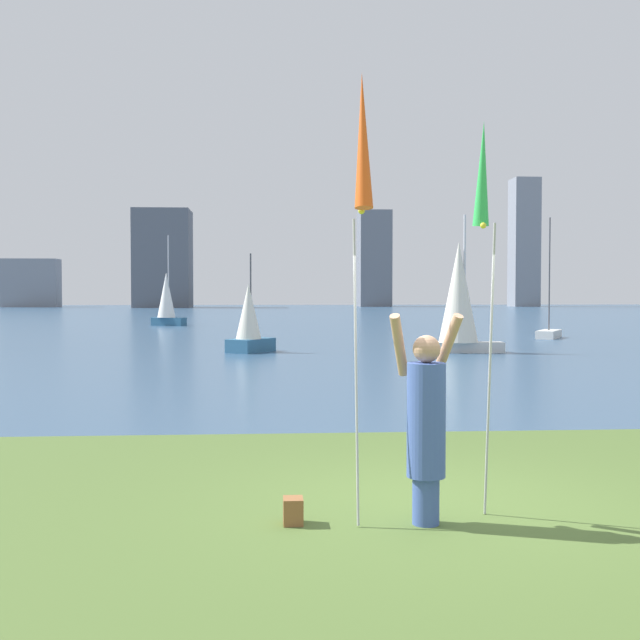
{
  "coord_description": "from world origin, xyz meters",
  "views": [
    {
      "loc": [
        -1.72,
        -7.76,
        2.16
      ],
      "look_at": [
        -0.31,
        13.07,
        1.4
      ],
      "focal_mm": 44.34,
      "sensor_mm": 36.0,
      "label": 1
    }
  ],
  "objects_px": {
    "person": "(426,421)",
    "bag": "(293,511)",
    "kite_flag_right": "(483,185)",
    "sailboat_2": "(167,300)",
    "sailboat_6": "(459,297)",
    "kite_flag_left": "(362,152)",
    "sailboat_8": "(549,332)",
    "sailboat_0": "(249,323)"
  },
  "relations": [
    {
      "from": "sailboat_6",
      "to": "sailboat_2",
      "type": "bearing_deg",
      "value": 119.72
    },
    {
      "from": "sailboat_2",
      "to": "sailboat_8",
      "type": "height_order",
      "value": "sailboat_2"
    },
    {
      "from": "bag",
      "to": "sailboat_8",
      "type": "height_order",
      "value": "sailboat_8"
    },
    {
      "from": "sailboat_2",
      "to": "bag",
      "type": "bearing_deg",
      "value": -81.38
    },
    {
      "from": "kite_flag_left",
      "to": "sailboat_8",
      "type": "xyz_separation_m",
      "value": [
        12.19,
        28.78,
        -3.09
      ]
    },
    {
      "from": "bag",
      "to": "sailboat_2",
      "type": "distance_m",
      "value": 43.67
    },
    {
      "from": "person",
      "to": "sailboat_6",
      "type": "xyz_separation_m",
      "value": [
        5.32,
        20.3,
        0.98
      ]
    },
    {
      "from": "person",
      "to": "sailboat_8",
      "type": "xyz_separation_m",
      "value": [
        11.55,
        28.44,
        -0.69
      ]
    },
    {
      "from": "kite_flag_right",
      "to": "sailboat_0",
      "type": "relative_size",
      "value": 1.09
    },
    {
      "from": "sailboat_8",
      "to": "bag",
      "type": "bearing_deg",
      "value": -114.25
    },
    {
      "from": "kite_flag_left",
      "to": "sailboat_6",
      "type": "xyz_separation_m",
      "value": [
        5.96,
        20.63,
        -1.42
      ]
    },
    {
      "from": "sailboat_2",
      "to": "sailboat_6",
      "type": "distance_m",
      "value": 26.4
    },
    {
      "from": "sailboat_6",
      "to": "bag",
      "type": "bearing_deg",
      "value": -107.95
    },
    {
      "from": "person",
      "to": "bag",
      "type": "bearing_deg",
      "value": -177.39
    },
    {
      "from": "bag",
      "to": "sailboat_8",
      "type": "bearing_deg",
      "value": 65.75
    },
    {
      "from": "bag",
      "to": "sailboat_6",
      "type": "distance_m",
      "value": 21.34
    },
    {
      "from": "kite_flag_left",
      "to": "sailboat_8",
      "type": "distance_m",
      "value": 31.4
    },
    {
      "from": "person",
      "to": "sailboat_2",
      "type": "xyz_separation_m",
      "value": [
        -7.76,
        43.22,
        0.69
      ]
    },
    {
      "from": "kite_flag_right",
      "to": "sailboat_8",
      "type": "height_order",
      "value": "sailboat_8"
    },
    {
      "from": "person",
      "to": "sailboat_2",
      "type": "height_order",
      "value": "sailboat_2"
    },
    {
      "from": "kite_flag_right",
      "to": "sailboat_0",
      "type": "height_order",
      "value": "kite_flag_right"
    },
    {
      "from": "person",
      "to": "sailboat_0",
      "type": "height_order",
      "value": "sailboat_0"
    },
    {
      "from": "bag",
      "to": "sailboat_8",
      "type": "distance_m",
      "value": 31.11
    },
    {
      "from": "sailboat_8",
      "to": "person",
      "type": "bearing_deg",
      "value": -112.1
    },
    {
      "from": "sailboat_6",
      "to": "sailboat_8",
      "type": "relative_size",
      "value": 0.87
    },
    {
      "from": "kite_flag_left",
      "to": "sailboat_2",
      "type": "xyz_separation_m",
      "value": [
        -7.13,
        43.55,
        -1.71
      ]
    },
    {
      "from": "person",
      "to": "sailboat_2",
      "type": "relative_size",
      "value": 0.34
    },
    {
      "from": "kite_flag_left",
      "to": "sailboat_2",
      "type": "distance_m",
      "value": 44.17
    },
    {
      "from": "sailboat_2",
      "to": "sailboat_8",
      "type": "distance_m",
      "value": 24.36
    },
    {
      "from": "kite_flag_right",
      "to": "sailboat_2",
      "type": "bearing_deg",
      "value": 101.11
    },
    {
      "from": "bag",
      "to": "sailboat_2",
      "type": "height_order",
      "value": "sailboat_2"
    },
    {
      "from": "sailboat_0",
      "to": "sailboat_8",
      "type": "relative_size",
      "value": 0.63
    },
    {
      "from": "kite_flag_right",
      "to": "sailboat_2",
      "type": "distance_m",
      "value": 43.64
    },
    {
      "from": "kite_flag_right",
      "to": "sailboat_2",
      "type": "relative_size",
      "value": 0.67
    },
    {
      "from": "sailboat_2",
      "to": "sailboat_6",
      "type": "xyz_separation_m",
      "value": [
        13.09,
        -22.92,
        0.3
      ]
    },
    {
      "from": "kite_flag_right",
      "to": "sailboat_8",
      "type": "distance_m",
      "value": 30.21
    },
    {
      "from": "kite_flag_left",
      "to": "sailboat_0",
      "type": "relative_size",
      "value": 1.16
    },
    {
      "from": "bag",
      "to": "person",
      "type": "bearing_deg",
      "value": -3.57
    },
    {
      "from": "kite_flag_left",
      "to": "sailboat_6",
      "type": "bearing_deg",
      "value": 73.89
    },
    {
      "from": "person",
      "to": "kite_flag_right",
      "type": "bearing_deg",
      "value": 40.27
    },
    {
      "from": "sailboat_2",
      "to": "sailboat_0",
      "type": "bearing_deg",
      "value": -75.68
    },
    {
      "from": "kite_flag_left",
      "to": "sailboat_6",
      "type": "distance_m",
      "value": 21.52
    }
  ]
}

